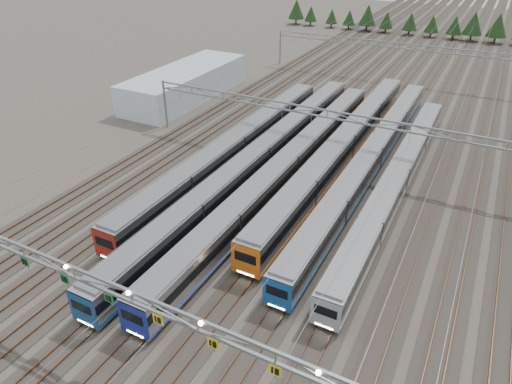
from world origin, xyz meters
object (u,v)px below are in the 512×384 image
at_px(train_b, 260,158).
at_px(west_shed, 186,83).
at_px(train_d, 343,146).
at_px(gantry_far, 399,50).
at_px(train_c, 287,167).
at_px(train_e, 371,158).
at_px(train_f, 397,179).
at_px(gantry_near, 131,300).
at_px(gantry_mid, 327,120).
at_px(train_a, 236,147).

relative_size(train_b, west_shed, 2.16).
distance_m(train_d, gantry_far, 43.63).
height_order(train_c, train_e, train_c).
bearing_deg(train_f, train_e, 136.42).
relative_size(train_b, gantry_near, 1.15).
relative_size(gantry_mid, west_shed, 1.88).
distance_m(gantry_mid, west_shed, 36.99).
bearing_deg(train_a, gantry_near, -71.90).
bearing_deg(west_shed, train_a, -41.49).
bearing_deg(train_d, gantry_far, 92.97).
xyz_separation_m(train_e, west_shed, (-40.70, 14.04, 0.70)).
xyz_separation_m(train_c, train_d, (4.50, 9.50, 0.09)).
bearing_deg(gantry_near, west_shed, 121.96).
xyz_separation_m(train_e, gantry_near, (-6.80, -40.30, 5.00)).
distance_m(train_e, train_f, 6.21).
relative_size(train_c, gantry_mid, 1.08).
bearing_deg(train_d, gantry_mid, -144.20).
bearing_deg(train_d, train_c, -115.34).
distance_m(gantry_far, west_shed, 45.97).
xyz_separation_m(train_d, train_f, (9.00, -5.72, -0.26)).
bearing_deg(train_d, gantry_near, -93.15).
height_order(train_b, west_shed, west_shed).
height_order(train_c, gantry_near, gantry_near).
distance_m(train_a, train_c, 9.23).
bearing_deg(train_b, train_f, 9.41).
bearing_deg(train_d, train_f, -32.45).
height_order(train_c, west_shed, west_shed).
bearing_deg(train_d, train_e, -17.74).
bearing_deg(west_shed, gantry_far, 42.19).
height_order(train_c, train_d, train_d).
bearing_deg(train_d, train_a, -151.03).
xyz_separation_m(train_d, gantry_far, (-2.25, 43.38, 4.10)).
bearing_deg(train_f, train_a, -175.55).
bearing_deg(train_b, train_a, 164.70).
relative_size(train_a, gantry_far, 0.93).
height_order(train_b, gantry_far, gantry_far).
bearing_deg(west_shed, train_d, -19.19).
bearing_deg(train_c, gantry_mid, 74.06).
bearing_deg(gantry_far, train_d, -87.03).
bearing_deg(train_b, west_shed, 141.93).
xyz_separation_m(train_d, train_e, (4.50, -1.44, -0.21)).
xyz_separation_m(train_f, gantry_far, (-11.25, 49.10, 4.36)).
distance_m(gantry_near, gantry_far, 85.12).
height_order(train_d, gantry_near, gantry_near).
relative_size(train_c, gantry_far, 1.08).
xyz_separation_m(train_f, gantry_near, (-11.30, -36.02, 5.06)).
distance_m(gantry_mid, gantry_far, 45.00).
xyz_separation_m(train_b, train_d, (9.00, 8.70, 0.13)).
bearing_deg(train_c, train_a, 167.30).
distance_m(train_d, gantry_near, 42.08).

